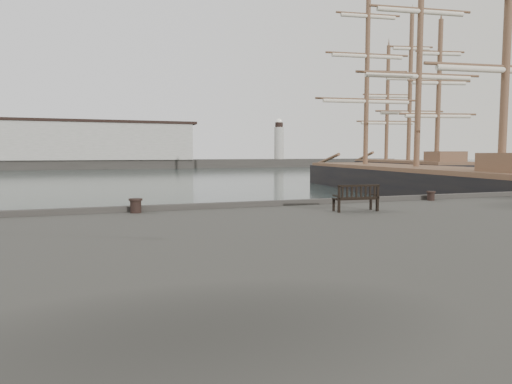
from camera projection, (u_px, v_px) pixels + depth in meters
ground at (285, 247)px, 16.65m from camera, size 400.00×400.00×0.00m
breakwater at (102, 149)px, 101.05m from camera, size 140.00×9.50×12.20m
bench at (356, 203)px, 14.65m from camera, size 1.49×0.61×0.83m
bollard_left at (136, 206)px, 14.24m from camera, size 0.53×0.53×0.45m
bollard_right at (431, 196)px, 17.99m from camera, size 0.42×0.42×0.37m
tall_ship_main at (416, 187)px, 37.57m from camera, size 11.48×34.77×25.62m
tall_ship_far at (408, 174)px, 58.75m from camera, size 11.63×26.73×22.41m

